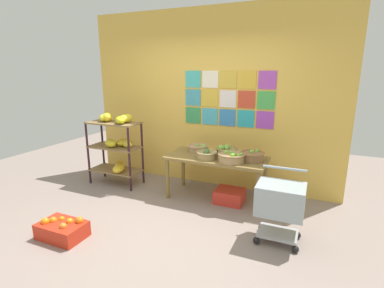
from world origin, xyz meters
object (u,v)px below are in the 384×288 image
object	(u,v)px
produce_crate_under_table	(230,196)
fruit_basket_right	(207,154)
fruit_basket_back_left	(252,156)
fruit_basket_left	(226,150)
fruit_basket_back_right	(231,157)
shopping_cart	(280,202)
fruit_basket_centre	(198,148)
banana_shelf_unit	(117,141)
display_table	(216,162)
orange_crate_foreground	(62,229)

from	to	relation	value
produce_crate_under_table	fruit_basket_right	bearing A→B (deg)	-163.96
fruit_basket_back_left	produce_crate_under_table	distance (m)	0.71
fruit_basket_left	fruit_basket_back_right	bearing A→B (deg)	-60.81
fruit_basket_back_left	shopping_cart	bearing A→B (deg)	-58.94
fruit_basket_back_right	fruit_basket_centre	distance (m)	0.70
shopping_cart	fruit_basket_centre	bearing A→B (deg)	132.79
fruit_basket_back_left	fruit_basket_right	world-z (taller)	fruit_basket_right
fruit_basket_back_left	shopping_cart	xyz separation A→B (m)	(0.50, -0.84, -0.25)
fruit_basket_centre	shopping_cart	world-z (taller)	shopping_cart
banana_shelf_unit	display_table	size ratio (longest dim) A/B	0.82
banana_shelf_unit	fruit_basket_back_left	bearing A→B (deg)	2.70
display_table	fruit_basket_back_right	distance (m)	0.34
produce_crate_under_table	shopping_cart	bearing A→B (deg)	-43.92
display_table	orange_crate_foreground	world-z (taller)	display_table
display_table	fruit_basket_centre	world-z (taller)	fruit_basket_centre
display_table	fruit_basket_back_left	bearing A→B (deg)	1.99
fruit_basket_back_right	fruit_basket_right	bearing A→B (deg)	179.37
shopping_cart	display_table	bearing A→B (deg)	129.58
produce_crate_under_table	fruit_basket_centre	bearing A→B (deg)	160.60
fruit_basket_back_right	produce_crate_under_table	distance (m)	0.65
banana_shelf_unit	fruit_basket_centre	xyz separation A→B (m)	(1.40, 0.25, -0.03)
banana_shelf_unit	fruit_basket_back_right	xyz separation A→B (m)	(2.03, -0.06, -0.02)
banana_shelf_unit	orange_crate_foreground	bearing A→B (deg)	-74.91
banana_shelf_unit	display_table	distance (m)	1.77
fruit_basket_back_right	orange_crate_foreground	xyz separation A→B (m)	(-1.58, -1.61, -0.64)
fruit_basket_left	fruit_basket_right	bearing A→B (deg)	-126.64
banana_shelf_unit	fruit_basket_back_left	size ratio (longest dim) A/B	3.59
fruit_basket_left	shopping_cart	distance (m)	1.36
banana_shelf_unit	display_table	world-z (taller)	banana_shelf_unit
orange_crate_foreground	shopping_cart	bearing A→B (deg)	21.80
fruit_basket_back_right	orange_crate_foreground	size ratio (longest dim) A/B	0.72
fruit_basket_centre	fruit_basket_right	bearing A→B (deg)	-50.31
fruit_basket_right	fruit_basket_back_left	bearing A→B (deg)	14.48
produce_crate_under_table	orange_crate_foreground	distance (m)	2.30
fruit_basket_back_left	banana_shelf_unit	bearing A→B (deg)	-177.30
banana_shelf_unit	produce_crate_under_table	bearing A→B (deg)	1.19
banana_shelf_unit	shopping_cart	xyz separation A→B (m)	(2.79, -0.73, -0.27)
display_table	fruit_basket_left	world-z (taller)	fruit_basket_left
fruit_basket_back_left	produce_crate_under_table	bearing A→B (deg)	-167.34
orange_crate_foreground	shopping_cart	size ratio (longest dim) A/B	0.65
display_table	fruit_basket_left	bearing A→B (deg)	52.07
fruit_basket_back_right	shopping_cart	size ratio (longest dim) A/B	0.47
produce_crate_under_table	shopping_cart	xyz separation A→B (m)	(0.80, -0.77, 0.39)
fruit_basket_back_right	fruit_basket_back_left	world-z (taller)	fruit_basket_back_right
fruit_basket_centre	fruit_basket_right	world-z (taller)	fruit_basket_right
display_table	shopping_cart	distance (m)	1.33
banana_shelf_unit	fruit_basket_back_right	distance (m)	2.03
produce_crate_under_table	shopping_cart	distance (m)	1.18
banana_shelf_unit	fruit_basket_centre	world-z (taller)	banana_shelf_unit
fruit_basket_centre	shopping_cart	bearing A→B (deg)	-35.11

